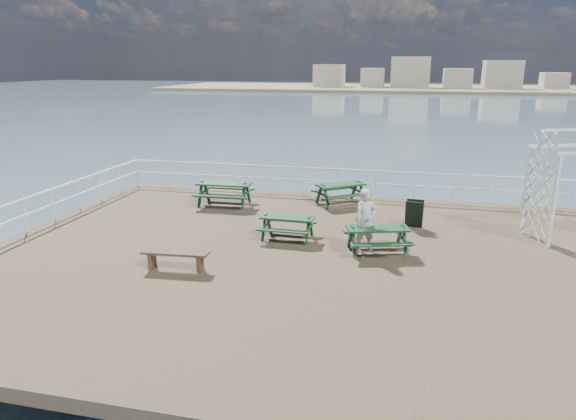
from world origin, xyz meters
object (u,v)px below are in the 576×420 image
(picnic_table_d, at_px, (288,223))
(flat_bench_near, at_px, (176,256))
(picnic_table_b, at_px, (377,234))
(person, at_px, (366,220))
(picnic_table_c, at_px, (341,189))
(picnic_table_a, at_px, (224,189))

(picnic_table_d, xyz_separation_m, flat_bench_near, (-2.22, -3.03, -0.13))
(picnic_table_b, xyz_separation_m, person, (-0.34, 0.07, 0.36))
(picnic_table_b, height_order, picnic_table_c, picnic_table_c)
(picnic_table_b, distance_m, picnic_table_c, 5.14)
(picnic_table_a, relative_size, flat_bench_near, 1.16)
(picnic_table_b, relative_size, picnic_table_c, 0.87)
(flat_bench_near, bearing_deg, picnic_table_b, 22.13)
(picnic_table_c, xyz_separation_m, flat_bench_near, (-3.26, -7.32, -0.20))
(picnic_table_a, relative_size, person, 1.14)
(picnic_table_b, distance_m, person, 0.50)
(picnic_table_b, height_order, flat_bench_near, picnic_table_b)
(flat_bench_near, bearing_deg, picnic_table_c, 61.59)
(picnic_table_b, relative_size, flat_bench_near, 1.16)
(picnic_table_a, xyz_separation_m, picnic_table_d, (3.17, -3.17, -0.12))
(picnic_table_b, distance_m, flat_bench_near, 5.51)
(picnic_table_d, bearing_deg, flat_bench_near, -125.31)
(picnic_table_a, height_order, picnic_table_b, picnic_table_a)
(picnic_table_b, bearing_deg, flat_bench_near, -170.41)
(picnic_table_b, bearing_deg, picnic_table_c, 92.00)
(picnic_table_a, distance_m, picnic_table_c, 4.35)
(picnic_table_c, height_order, flat_bench_near, picnic_table_c)
(picnic_table_a, xyz_separation_m, picnic_table_c, (4.21, 1.11, -0.05))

